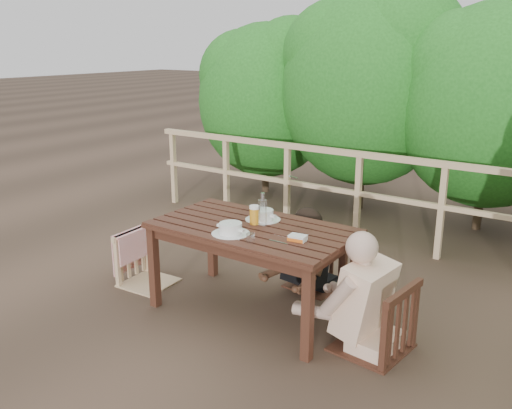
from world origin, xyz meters
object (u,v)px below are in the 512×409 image
Objects in this scene: soup_near at (231,229)px; chair_right at (375,284)px; chair_far at (316,240)px; soup_far at (263,215)px; woman at (318,224)px; beer_glass at (255,216)px; butter_tub at (298,239)px; diner_right at (381,258)px; tumbler at (250,238)px; bottle at (263,210)px; chair_left at (146,238)px; table at (252,270)px.

chair_right is at bearing 13.23° from soup_near.
soup_far is (-0.22, -0.52, 0.33)m from chair_far.
woman is 7.17× the size of beer_glass.
soup_far is at bearing 144.59° from butter_tub.
soup_far is at bearing 87.65° from diner_right.
soup_near is (-1.07, -0.25, 0.27)m from chair_right.
chair_far is at bearing 102.22° from butter_tub.
beer_glass reaches higher than chair_far.
tumbler is at bearing 96.44° from woman.
soup_far is 0.56m from butter_tub.
woman is at bearing 79.28° from bottle.
chair_right is at bearing -2.15° from beer_glass.
soup_far is at bearing 114.04° from tumbler.
chair_right is (0.84, -0.69, 0.06)m from chair_far.
diner_right is (0.87, -0.71, 0.12)m from woman.
chair_left is 5.46× the size of beer_glass.
chair_left is 3.17× the size of bottle.
soup_near is 3.92× the size of tumbler.
chair_far is at bearing 96.61° from woman.
woman is 0.61m from soup_far.
diner_right is (0.87, -0.69, 0.26)m from chair_far.
woman is 1.13m from diner_right.
butter_tub is (0.49, 0.15, -0.02)m from soup_near.
soup_near is at bearing -100.25° from chair_left.
bottle reaches higher than tumbler.
chair_far is at bearing -60.59° from chair_left.
diner_right is at bearing -2.09° from beer_glass.
table is 5.42× the size of soup_far.
soup_near is at bearing 109.43° from diner_right.
chair_right is at bearing -9.15° from soup_far.
chair_left is at bearing 174.24° from butter_tub.
butter_tub is at bearing -18.45° from bottle.
bottle is (-0.97, 0.04, 0.36)m from chair_right.
beer_glass is at bearing -84.67° from chair_left.
soup_near reaches higher than table.
chair_far reaches higher than soup_near.
soup_near is 1.04× the size of bottle.
chair_far is at bearing 78.96° from bottle.
diner_right reaches higher than woman.
bottle is at bearing 94.53° from diner_right.
diner_right reaches higher than bottle.
bottle is (1.15, 0.15, 0.42)m from chair_left.
table is 12.20× the size of butter_tub.
table is at bearing 122.63° from tumbler.
soup_near is at bearing -93.73° from beer_glass.
soup_far is 0.19m from bottle.
butter_tub is (0.40, -0.13, -0.11)m from bottle.
chair_left is 2.17m from diner_right.
woman reaches higher than chair_right.
woman reaches higher than bottle.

